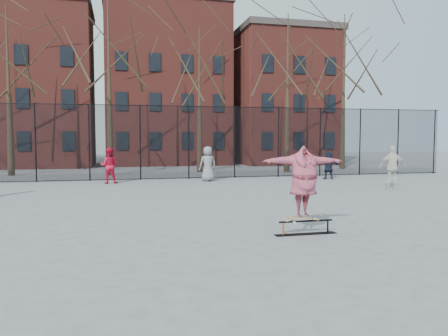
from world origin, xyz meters
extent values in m
plane|color=slate|center=(0.00, 0.00, 0.00)|extent=(100.00, 100.00, 0.00)
cube|color=black|center=(1.73, -1.28, 0.01)|extent=(1.51, 0.23, 0.01)
cylinder|color=#CE530C|center=(1.17, -1.28, 0.16)|extent=(0.04, 0.04, 0.31)
cylinder|color=black|center=(2.28, -1.28, 0.16)|extent=(0.04, 0.04, 0.31)
cylinder|color=black|center=(1.73, -1.28, 0.31)|extent=(1.33, 0.04, 0.04)
imported|color=#723A91|center=(1.66, -1.28, 1.24)|extent=(2.03, 0.60, 1.64)
imported|color=red|center=(-3.00, 11.51, 0.88)|extent=(0.91, 0.74, 1.76)
imported|color=beige|center=(9.13, 6.15, 0.96)|extent=(1.22, 0.78, 1.93)
imported|color=black|center=(8.53, 10.99, 0.77)|extent=(1.48, 0.74, 1.53)
imported|color=slate|center=(1.94, 11.43, 0.91)|extent=(0.94, 0.67, 1.81)
cylinder|color=black|center=(-6.60, 13.00, 2.00)|extent=(0.07, 0.07, 4.00)
cylinder|color=black|center=(-4.00, 13.00, 2.00)|extent=(0.07, 0.07, 4.00)
cylinder|color=black|center=(-1.40, 13.00, 2.00)|extent=(0.07, 0.07, 4.00)
cylinder|color=black|center=(1.20, 13.00, 2.00)|extent=(0.07, 0.07, 4.00)
cylinder|color=black|center=(3.80, 13.00, 2.00)|extent=(0.07, 0.07, 4.00)
cylinder|color=black|center=(6.40, 13.00, 2.00)|extent=(0.07, 0.07, 4.00)
cylinder|color=black|center=(9.00, 13.00, 2.00)|extent=(0.07, 0.07, 4.00)
cylinder|color=black|center=(11.60, 13.00, 2.00)|extent=(0.07, 0.07, 4.00)
cylinder|color=black|center=(14.20, 13.00, 2.00)|extent=(0.07, 0.07, 4.00)
cylinder|color=black|center=(16.80, 13.00, 2.00)|extent=(0.07, 0.07, 4.00)
cube|color=black|center=(0.00, 13.00, 2.00)|extent=(34.00, 0.01, 4.00)
cylinder|color=black|center=(0.00, 13.00, 3.96)|extent=(34.00, 0.04, 0.04)
cone|color=black|center=(-8.50, 17.80, 2.31)|extent=(0.40, 0.40, 4.62)
cone|color=black|center=(-3.00, 16.50, 2.31)|extent=(0.40, 0.40, 4.62)
cone|color=black|center=(2.50, 17.80, 2.31)|extent=(0.40, 0.40, 4.62)
cone|color=black|center=(8.00, 16.50, 2.31)|extent=(0.40, 0.40, 4.62)
cone|color=black|center=(13.50, 17.80, 2.31)|extent=(0.40, 0.40, 4.62)
cube|color=maroon|center=(-9.00, 26.00, 6.00)|extent=(9.00, 7.00, 12.00)
cube|color=maroon|center=(1.50, 26.00, 6.50)|extent=(10.00, 7.00, 13.00)
cube|color=maroon|center=(11.50, 26.00, 5.50)|extent=(8.00, 7.00, 11.00)
camera|label=1|loc=(-2.49, -10.62, 2.26)|focal=35.00mm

